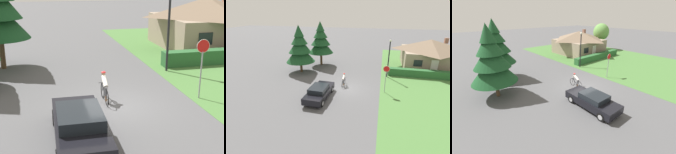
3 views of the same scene
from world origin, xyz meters
TOP-DOWN VIEW (x-y plane):
  - ground_plane at (0.00, 0.00)m, footprint 140.00×140.00m
  - cottage_house at (10.78, 11.22)m, footprint 8.12×8.33m
  - sedan_left_lane at (-1.91, -2.89)m, footprint 1.90×4.62m
  - cyclist at (-0.24, 0.69)m, footprint 0.44×1.82m
  - stop_sign at (4.38, 0.07)m, footprint 0.65×0.07m
  - street_lamp at (4.68, 4.87)m, footprint 0.30×0.30m

SIDE VIEW (x-z plane):
  - ground_plane at x=0.00m, z-range 0.00..0.00m
  - sedan_left_lane at x=-1.91m, z-range 0.00..1.30m
  - cyclist at x=-0.24m, z-range -0.03..1.44m
  - stop_sign at x=4.38m, z-range 0.56..3.50m
  - cottage_house at x=10.78m, z-range -0.02..4.33m
  - street_lamp at x=4.68m, z-range 0.43..5.38m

